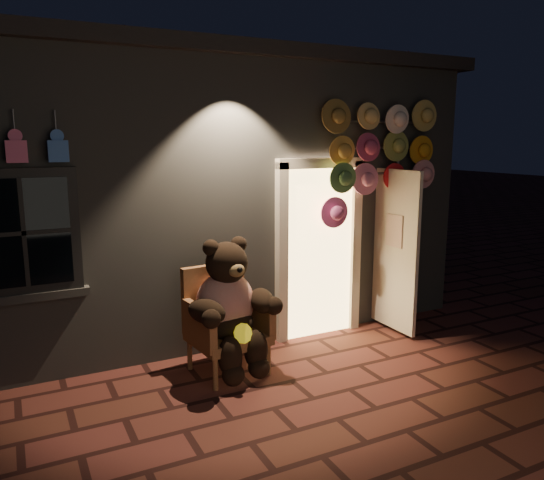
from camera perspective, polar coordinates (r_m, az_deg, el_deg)
ground at (r=5.06m, az=0.20°, el=-17.66°), size 60.00×60.00×0.00m
shop_building at (r=8.23m, az=-12.48°, el=5.86°), size 7.30×5.95×3.51m
wicker_armchair at (r=5.63m, az=-5.21°, el=-8.53°), size 0.83×0.77×1.10m
teddy_bear at (r=5.45m, az=-4.58°, el=-7.16°), size 1.01×0.83×1.39m
hat_rack at (r=6.66m, az=11.53°, el=9.01°), size 1.61×0.22×2.85m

